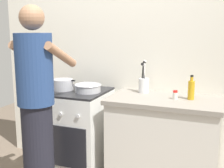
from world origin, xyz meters
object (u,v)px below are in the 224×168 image
at_px(spice_bottle, 175,95).
at_px(oil_bottle, 191,90).
at_px(mixing_bowl, 88,88).
at_px(stove_range, 77,133).
at_px(person, 37,109).
at_px(pot, 63,85).
at_px(utensil_crock, 144,83).

xyz_separation_m(spice_bottle, oil_bottle, (0.13, 0.04, 0.05)).
bearing_deg(oil_bottle, mixing_bowl, -176.76).
bearing_deg(stove_range, oil_bottle, 1.98).
xyz_separation_m(oil_bottle, person, (-1.17, -0.63, -0.13)).
height_order(stove_range, pot, pot).
bearing_deg(utensil_crock, pot, -167.16).
bearing_deg(pot, person, -80.95).
relative_size(utensil_crock, spice_bottle, 4.06).
bearing_deg(stove_range, utensil_crock, 13.57).
bearing_deg(pot, mixing_bowl, 1.30).
bearing_deg(pot, spice_bottle, 1.04).
distance_m(stove_range, pot, 0.53).
bearing_deg(pot, stove_range, 9.40).
distance_m(spice_bottle, person, 1.20).
height_order(stove_range, oil_bottle, oil_bottle).
relative_size(stove_range, oil_bottle, 4.14).
height_order(stove_range, person, person).
distance_m(stove_range, utensil_crock, 0.87).
xyz_separation_m(utensil_crock, spice_bottle, (0.33, -0.16, -0.06)).
height_order(pot, oil_bottle, oil_bottle).
relative_size(mixing_bowl, person, 0.16).
distance_m(stove_range, person, 0.72).
bearing_deg(utensil_crock, person, -133.15).
bearing_deg(person, spice_bottle, 29.70).
bearing_deg(spice_bottle, person, -150.30).
distance_m(oil_bottle, person, 1.34).
bearing_deg(person, oil_bottle, 28.46).
height_order(stove_range, mixing_bowl, mixing_bowl).
bearing_deg(oil_bottle, stove_range, -178.02).
height_order(spice_bottle, oil_bottle, oil_bottle).
relative_size(mixing_bowl, spice_bottle, 3.39).
xyz_separation_m(pot, spice_bottle, (1.13, 0.02, -0.02)).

